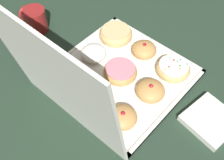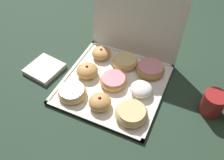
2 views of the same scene
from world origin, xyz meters
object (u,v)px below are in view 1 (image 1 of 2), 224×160
Objects in this scene: donut_box at (120,76)px; napkin_stack at (211,120)px; pink_frosted_donut_4 at (120,71)px; powdered_filled_donut_5 at (94,53)px; jelly_filled_donut_1 at (144,49)px; glazed_ring_donut_2 at (116,34)px; jelly_filled_donut_3 at (150,91)px; glazed_ring_donut_7 at (95,95)px; pink_frosted_donut_8 at (68,75)px; sprinkle_donut_0 at (173,68)px; coffee_mug at (35,19)px; jelly_filled_donut_6 at (123,117)px.

napkin_stack is (-0.31, -0.05, 0.00)m from donut_box.
pink_frosted_donut_4 reaches higher than napkin_stack.
powdered_filled_donut_5 is 0.64× the size of napkin_stack.
glazed_ring_donut_2 is (0.12, 0.00, -0.00)m from jelly_filled_donut_1.
jelly_filled_donut_3 reaches higher than glazed_ring_donut_7.
glazed_ring_donut_2 is 1.00× the size of pink_frosted_donut_8.
jelly_filled_donut_1 is 0.70× the size of glazed_ring_donut_2.
glazed_ring_donut_7 is at bearing 90.99° from donut_box.
donut_box is 0.12m from powdered_filled_donut_5.
jelly_filled_donut_1 is 0.32m from napkin_stack.
donut_box is at bearing -1.30° from jelly_filled_donut_3.
pink_frosted_donut_4 is (0.12, 0.12, -0.00)m from sprinkle_donut_0.
pink_frosted_donut_4 is at bearing -132.48° from pink_frosted_donut_8.
jelly_filled_donut_3 is 0.20m from napkin_stack.
jelly_filled_donut_3 is at bearing -152.78° from pink_frosted_donut_8.
jelly_filled_donut_3 reaches higher than pink_frosted_donut_4.
donut_box is at bearing 167.16° from pink_frosted_donut_4.
sprinkle_donut_0 is 0.53m from coffee_mug.
powdered_filled_donut_5 is (0.12, 0.12, -0.00)m from jelly_filled_donut_1.
sprinkle_donut_0 is at bearing -90.93° from jelly_filled_donut_6.
jelly_filled_donut_6 is at bearing 169.48° from coffee_mug.
coffee_mug reaches higher than jelly_filled_donut_1.
jelly_filled_donut_6 reaches higher than pink_frosted_donut_8.
sprinkle_donut_0 reaches higher than pink_frosted_donut_4.
coffee_mug reaches higher than jelly_filled_donut_3.
jelly_filled_donut_1 reaches higher than glazed_ring_donut_2.
sprinkle_donut_0 reaches higher than glazed_ring_donut_2.
jelly_filled_donut_1 is 0.70× the size of pink_frosted_donut_8.
jelly_filled_donut_6 is at bearing 132.79° from donut_box.
jelly_filled_donut_6 reaches higher than sprinkle_donut_0.
jelly_filled_donut_1 is (0.00, -0.12, 0.03)m from donut_box.
coffee_mug is (0.38, 0.16, 0.01)m from jelly_filled_donut_1.
donut_box is at bearing 179.66° from powdered_filled_donut_5.
jelly_filled_donut_6 is (-0.12, 0.13, 0.00)m from pink_frosted_donut_4.
glazed_ring_donut_2 is 1.18× the size of coffee_mug.
pink_frosted_donut_8 reaches higher than glazed_ring_donut_7.
jelly_filled_donut_6 reaches higher than pink_frosted_donut_4.
donut_box is at bearing -132.93° from pink_frosted_donut_8.
glazed_ring_donut_7 reaches higher than donut_box.
pink_frosted_donut_8 reaches higher than donut_box.
pink_frosted_donut_8 is at bearing -0.46° from jelly_filled_donut_6.
sprinkle_donut_0 is at bearing -133.58° from pink_frosted_donut_8.
coffee_mug is (0.26, 0.15, 0.02)m from glazed_ring_donut_2.
jelly_filled_donut_3 is 0.24m from powdered_filled_donut_5.
glazed_ring_donut_2 is at bearing -62.41° from glazed_ring_donut_7.
jelly_filled_donut_3 is at bearing 178.56° from pink_frosted_donut_4.
donut_box is 0.17m from pink_frosted_donut_8.
glazed_ring_donut_2 is 1.42× the size of jelly_filled_donut_6.
pink_frosted_donut_8 is 1.19× the size of coffee_mug.
glazed_ring_donut_2 reaches higher than glazed_ring_donut_7.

